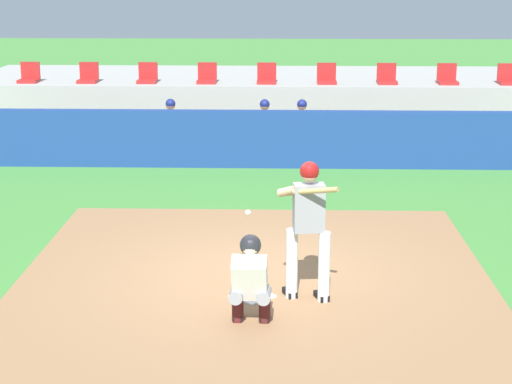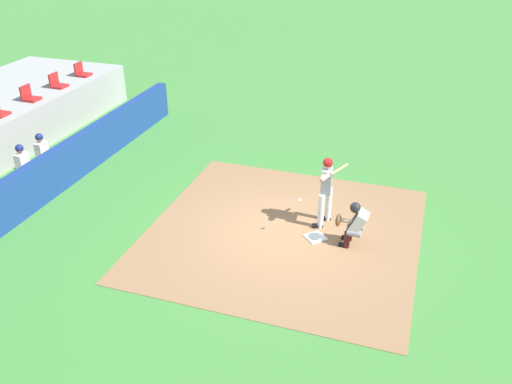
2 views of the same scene
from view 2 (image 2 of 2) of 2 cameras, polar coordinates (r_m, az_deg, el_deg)
ground_plane at (r=13.19m, az=2.89°, el=-4.28°), size 80.00×80.00×0.00m
dirt_infield at (r=13.18m, az=2.90°, el=-4.26°), size 6.40×6.40×0.01m
home_plate at (r=13.02m, az=6.29°, el=-4.78°), size 0.62×0.62×0.02m
batter_at_plate at (r=13.09m, az=7.41°, el=0.49°), size 0.75×0.70×1.80m
catcher_crouched at (r=12.60m, az=10.25°, el=-3.19°), size 0.49×1.65×1.13m
dugout_wall at (r=15.66m, az=-20.58°, el=1.93°), size 13.00×0.30×1.20m
dugout_bench at (r=16.43m, az=-23.12°, el=1.22°), size 11.80×0.44×0.45m
dugout_player_1 at (r=16.14m, az=-23.02°, el=2.54°), size 0.49×0.70×1.30m
dugout_player_2 at (r=16.70m, az=-21.27°, el=3.74°), size 0.49×0.70×1.30m
stadium_seat_6 at (r=19.14m, az=-22.80°, el=9.30°), size 0.46×0.46×0.48m
stadium_seat_7 at (r=20.19m, az=-20.23°, el=10.70°), size 0.46×0.46×0.48m
stadium_seat_8 at (r=21.29m, az=-17.91°, el=11.94°), size 0.46×0.46×0.48m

